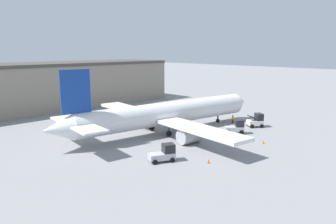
# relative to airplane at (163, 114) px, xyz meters

# --- Properties ---
(ground_plane) EXTENTS (400.00, 400.00, 0.00)m
(ground_plane) POSITION_rel_airplane_xyz_m (0.97, -0.13, -3.12)
(ground_plane) COLOR gray
(terminal_building) EXTENTS (79.61, 14.93, 10.61)m
(terminal_building) POSITION_rel_airplane_xyz_m (-12.16, 35.34, 2.19)
(terminal_building) COLOR gray
(terminal_building) RESTS_ON ground_plane
(airplane) EXTENTS (40.21, 35.51, 11.06)m
(airplane) POSITION_rel_airplane_xyz_m (0.00, 0.00, 0.00)
(airplane) COLOR silver
(airplane) RESTS_ON ground_plane
(ground_crew_worker) EXTENTS (0.36, 0.36, 1.64)m
(ground_crew_worker) POSITION_rel_airplane_xyz_m (14.01, -4.23, -2.24)
(ground_crew_worker) COLOR #1E2338
(ground_crew_worker) RESTS_ON ground_plane
(baggage_tug) EXTENTS (3.54, 2.83, 2.18)m
(baggage_tug) POSITION_rel_airplane_xyz_m (-9.73, -10.14, -2.13)
(baggage_tug) COLOR #B2B2B7
(baggage_tug) RESTS_ON ground_plane
(belt_loader_truck) EXTENTS (3.28, 3.21, 2.45)m
(belt_loader_truck) POSITION_rel_airplane_xyz_m (14.64, -8.71, -1.99)
(belt_loader_truck) COLOR silver
(belt_loader_truck) RESTS_ON ground_plane
(pushback_tug) EXTENTS (3.24, 3.21, 2.32)m
(pushback_tug) POSITION_rel_airplane_xyz_m (8.06, -8.86, -2.07)
(pushback_tug) COLOR #B2B2B7
(pushback_tug) RESTS_ON ground_plane
(safety_cone_near) EXTENTS (0.36, 0.36, 0.55)m
(safety_cone_near) POSITION_rel_airplane_xyz_m (-6.39, -14.50, -2.84)
(safety_cone_near) COLOR #EF590F
(safety_cone_near) RESTS_ON ground_plane
(safety_cone_far) EXTENTS (0.36, 0.36, 0.55)m
(safety_cone_far) POSITION_rel_airplane_xyz_m (5.93, -15.02, -2.84)
(safety_cone_far) COLOR #EF590F
(safety_cone_far) RESTS_ON ground_plane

